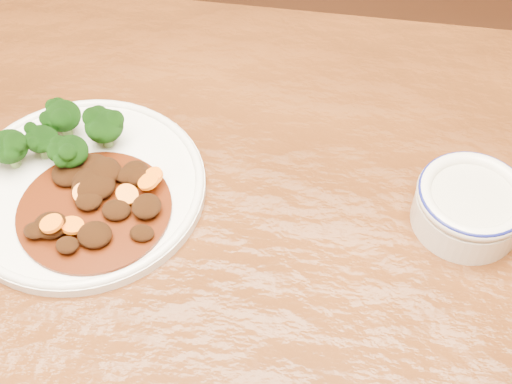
# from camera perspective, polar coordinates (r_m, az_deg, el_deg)

# --- Properties ---
(dining_table) EXTENTS (1.51, 0.92, 0.75)m
(dining_table) POSITION_cam_1_polar(r_m,az_deg,el_deg) (0.85, -2.27, -8.19)
(dining_table) COLOR #602F11
(dining_table) RESTS_ON ground
(dinner_plate) EXTENTS (0.29, 0.29, 0.02)m
(dinner_plate) POSITION_cam_1_polar(r_m,az_deg,el_deg) (0.85, -13.70, 0.38)
(dinner_plate) COLOR white
(dinner_plate) RESTS_ON dining_table
(broccoli_florets) EXTENTS (0.15, 0.10, 0.05)m
(broccoli_florets) POSITION_cam_1_polar(r_m,az_deg,el_deg) (0.87, -15.44, 4.39)
(broccoli_florets) COLOR #7AA254
(broccoli_florets) RESTS_ON dinner_plate
(mince_stew) EXTENTS (0.17, 0.17, 0.03)m
(mince_stew) POSITION_cam_1_polar(r_m,az_deg,el_deg) (0.82, -12.65, -0.33)
(mince_stew) COLOR #481607
(mince_stew) RESTS_ON dinner_plate
(dip_bowl) EXTENTS (0.12, 0.12, 0.06)m
(dip_bowl) POSITION_cam_1_polar(r_m,az_deg,el_deg) (0.82, 16.72, -0.97)
(dip_bowl) COLOR silver
(dip_bowl) RESTS_ON dining_table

